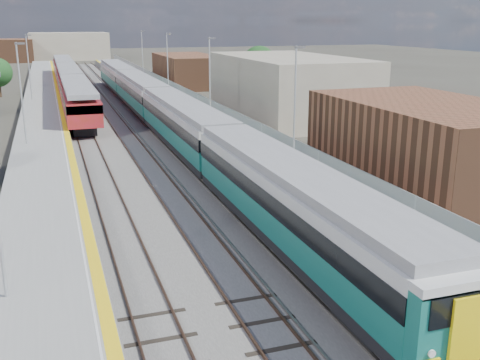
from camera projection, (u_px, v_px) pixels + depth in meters
ground at (132, 117)px, 60.66m from camera, size 320.00×320.00×0.00m
ballast_bed at (108, 114)px, 62.23m from camera, size 10.50×155.00×0.06m
tracks at (112, 111)px, 63.92m from camera, size 8.96×160.00×0.17m
platform_right at (174, 106)px, 64.41m from camera, size 4.70×155.00×8.52m
platform_left at (43, 113)px, 59.98m from camera, size 4.30×155.00×8.52m
green_train at (159, 105)px, 52.92m from camera, size 3.03×84.25×3.33m
red_train at (69, 80)px, 75.69m from camera, size 3.05×61.87×3.86m
tree_d at (259, 64)px, 78.45m from camera, size 4.94×4.94×6.69m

